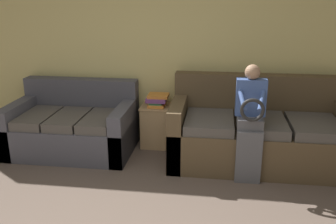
% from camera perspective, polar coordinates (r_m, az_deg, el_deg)
% --- Properties ---
extents(wall_back, '(6.89, 0.06, 2.55)m').
position_cam_1_polar(wall_back, '(4.92, -1.30, 9.89)').
color(wall_back, '#DBCC7F').
rests_on(wall_back, ground_plane).
extents(couch_main, '(2.07, 0.98, 1.00)m').
position_cam_1_polar(couch_main, '(4.57, 13.65, -3.26)').
color(couch_main, brown).
rests_on(couch_main, ground_plane).
extents(couch_side, '(1.52, 0.98, 0.86)m').
position_cam_1_polar(couch_side, '(4.95, -14.12, -2.22)').
color(couch_side, '#4C4C56').
rests_on(couch_side, ground_plane).
extents(child_left_seated, '(0.32, 0.37, 1.24)m').
position_cam_1_polar(child_left_seated, '(4.05, 12.40, -0.99)').
color(child_left_seated, '#56565B').
rests_on(child_left_seated, ground_plane).
extents(side_shelf, '(0.42, 0.38, 0.55)m').
position_cam_1_polar(side_shelf, '(4.93, -1.58, -2.01)').
color(side_shelf, tan).
rests_on(side_shelf, ground_plane).
extents(book_stack, '(0.28, 0.28, 0.16)m').
position_cam_1_polar(book_stack, '(4.82, -1.64, 1.88)').
color(book_stack, orange).
rests_on(book_stack, side_shelf).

